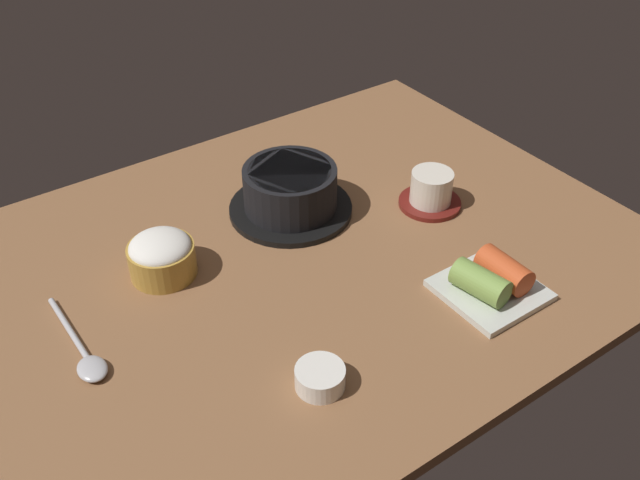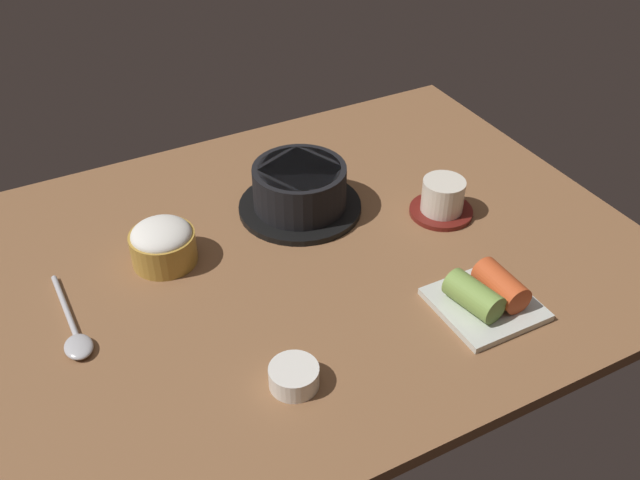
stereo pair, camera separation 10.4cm
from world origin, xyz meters
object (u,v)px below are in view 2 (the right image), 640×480
object	(u,v)px
tea_cup_with_saucer	(442,199)
kimchi_plate	(486,296)
rice_bowl	(163,243)
stone_pot	(300,190)
side_bowl_near	(294,376)
spoon	(75,335)

from	to	relation	value
tea_cup_with_saucer	kimchi_plate	xyz separation A→B (cm)	(-7.58, -20.83, -0.77)
tea_cup_with_saucer	kimchi_plate	size ratio (longest dim) A/B	0.78
rice_bowl	tea_cup_with_saucer	distance (cm)	43.84
stone_pot	side_bowl_near	distance (cm)	36.80
stone_pot	kimchi_plate	distance (cm)	34.54
tea_cup_with_saucer	spoon	size ratio (longest dim) A/B	0.57
spoon	side_bowl_near	bearing A→B (deg)	-42.93
side_bowl_near	spoon	world-z (taller)	side_bowl_near
rice_bowl	tea_cup_with_saucer	world-z (taller)	rice_bowl
rice_bowl	tea_cup_with_saucer	size ratio (longest dim) A/B	0.94
stone_pot	kimchi_plate	world-z (taller)	stone_pot
kimchi_plate	side_bowl_near	distance (cm)	28.96
rice_bowl	kimchi_plate	xyz separation A→B (cm)	(35.31, -29.89, -1.28)
rice_bowl	spoon	size ratio (longest dim) A/B	0.53
stone_pot	rice_bowl	world-z (taller)	stone_pot
tea_cup_with_saucer	spoon	xyz separation A→B (cm)	(-58.24, -0.82, -2.18)
kimchi_plate	spoon	xyz separation A→B (cm)	(-50.66, 20.02, -1.41)
stone_pot	side_bowl_near	size ratio (longest dim) A/B	3.21
stone_pot	rice_bowl	size ratio (longest dim) A/B	2.07
rice_bowl	kimchi_plate	world-z (taller)	rice_bowl
tea_cup_with_saucer	kimchi_plate	world-z (taller)	tea_cup_with_saucer
rice_bowl	spoon	bearing A→B (deg)	-147.26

